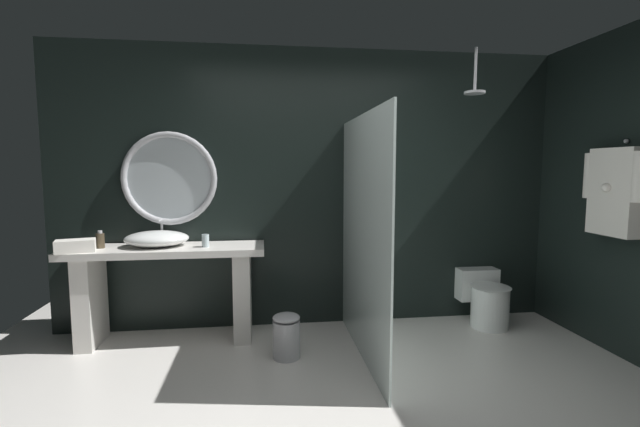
% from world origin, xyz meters
% --- Properties ---
extents(back_wall_panel, '(4.80, 0.10, 2.60)m').
position_xyz_m(back_wall_panel, '(0.00, 1.90, 1.30)').
color(back_wall_panel, black).
rests_on(back_wall_panel, ground_plane).
extents(side_wall_right, '(0.10, 2.47, 2.60)m').
position_xyz_m(side_wall_right, '(2.35, 0.76, 1.30)').
color(side_wall_right, black).
rests_on(side_wall_right, ground_plane).
extents(vanity_counter, '(1.66, 0.50, 0.83)m').
position_xyz_m(vanity_counter, '(-1.32, 1.58, 0.53)').
color(vanity_counter, silver).
rests_on(vanity_counter, ground_plane).
extents(vessel_sink, '(0.53, 0.44, 0.22)m').
position_xyz_m(vessel_sink, '(-1.41, 1.62, 0.89)').
color(vessel_sink, white).
rests_on(vessel_sink, vanity_counter).
extents(tumbler_cup, '(0.06, 0.06, 0.11)m').
position_xyz_m(tumbler_cup, '(-0.99, 1.53, 0.88)').
color(tumbler_cup, silver).
rests_on(tumbler_cup, vanity_counter).
extents(soap_dispenser, '(0.07, 0.07, 0.15)m').
position_xyz_m(soap_dispenser, '(-1.86, 1.59, 0.89)').
color(soap_dispenser, '#3D3323').
rests_on(soap_dispenser, vanity_counter).
extents(round_wall_mirror, '(0.84, 0.06, 0.84)m').
position_xyz_m(round_wall_mirror, '(-1.32, 1.81, 1.40)').
color(round_wall_mirror, '#B7B7BC').
extents(shower_glass_panel, '(0.02, 1.57, 1.91)m').
position_xyz_m(shower_glass_panel, '(0.28, 1.06, 0.95)').
color(shower_glass_panel, silver).
rests_on(shower_glass_panel, ground_plane).
extents(rain_shower_head, '(0.17, 0.17, 0.38)m').
position_xyz_m(rain_shower_head, '(1.29, 1.32, 2.18)').
color(rain_shower_head, '#B7B7BC').
extents(hanging_bathrobe, '(0.20, 0.60, 0.75)m').
position_xyz_m(hanging_bathrobe, '(2.21, 0.82, 1.34)').
color(hanging_bathrobe, '#B7B7BC').
extents(toilet, '(0.39, 0.56, 0.50)m').
position_xyz_m(toilet, '(1.61, 1.59, 0.25)').
color(toilet, white).
rests_on(toilet, ground_plane).
extents(waste_bin, '(0.22, 0.22, 0.36)m').
position_xyz_m(waste_bin, '(-0.33, 1.09, 0.18)').
color(waste_bin, '#B7B7BC').
rests_on(waste_bin, ground_plane).
extents(folded_hand_towel, '(0.32, 0.23, 0.10)m').
position_xyz_m(folded_hand_towel, '(-1.99, 1.43, 0.88)').
color(folded_hand_towel, silver).
rests_on(folded_hand_towel, vanity_counter).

